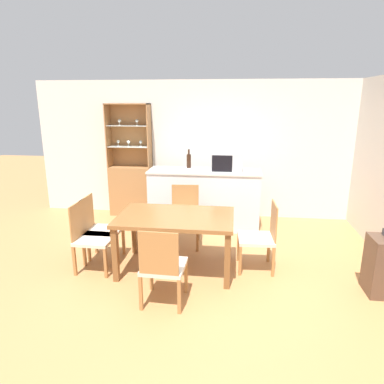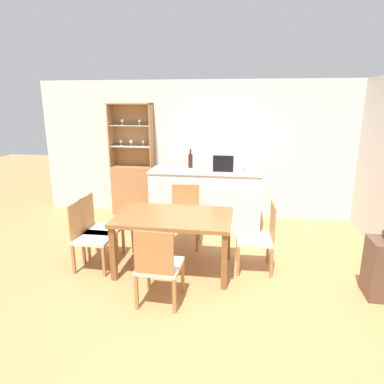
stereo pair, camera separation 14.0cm
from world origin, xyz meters
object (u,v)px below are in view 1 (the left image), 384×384
at_px(dining_table, 176,222).
at_px(dining_chair_side_right_far, 260,237).
at_px(dining_chair_side_left_near, 92,237).
at_px(dining_chair_head_far, 185,216).
at_px(dining_chair_side_left_far, 100,229).
at_px(dining_chair_head_near, 163,266).
at_px(wine_bottle, 189,160).
at_px(display_cabinet, 131,183).
at_px(microwave, 227,162).

xyz_separation_m(dining_table, dining_chair_side_right_far, (1.10, 0.14, -0.21)).
distance_m(dining_chair_side_left_near, dining_chair_head_far, 1.46).
bearing_deg(dining_chair_side_left_far, dining_chair_head_near, 47.97).
bearing_deg(dining_chair_side_left_far, wine_bottle, 147.93).
distance_m(dining_chair_head_far, wine_bottle, 1.22).
relative_size(display_cabinet, wine_bottle, 6.43).
distance_m(dining_chair_head_near, dining_chair_side_left_far, 1.46).
height_order(dining_chair_side_right_far, dining_chair_side_left_near, same).
height_order(dining_chair_side_left_far, microwave, microwave).
xyz_separation_m(display_cabinet, dining_chair_side_left_far, (0.15, -2.01, -0.18)).
height_order(dining_chair_side_left_near, microwave, microwave).
relative_size(dining_chair_side_right_far, microwave, 1.75).
relative_size(dining_chair_side_left_near, microwave, 1.75).
distance_m(dining_chair_head_near, dining_chair_side_left_near, 1.29).
relative_size(dining_table, dining_chair_side_left_far, 1.63).
bearing_deg(dining_table, wine_bottle, 92.19).
height_order(dining_chair_head_far, microwave, microwave).
distance_m(dining_chair_side_left_far, microwave, 2.38).
xyz_separation_m(display_cabinet, dining_chair_head_far, (1.24, -1.33, -0.18)).
height_order(dining_chair_side_right_far, dining_chair_head_far, same).
bearing_deg(dining_chair_side_right_far, display_cabinet, 46.62).
relative_size(dining_chair_head_near, wine_bottle, 2.77).
bearing_deg(display_cabinet, wine_bottle, -15.59).
relative_size(dining_chair_side_right_far, dining_chair_side_left_near, 1.00).
bearing_deg(dining_chair_head_far, display_cabinet, -51.22).
relative_size(dining_chair_head_far, wine_bottle, 2.77).
relative_size(dining_table, wine_bottle, 4.51).
height_order(display_cabinet, dining_chair_side_right_far, display_cabinet).
distance_m(display_cabinet, dining_chair_side_left_far, 2.03).
distance_m(microwave, wine_bottle, 0.70).
distance_m(dining_table, dining_chair_head_near, 0.85).
relative_size(dining_table, microwave, 2.86).
relative_size(display_cabinet, dining_chair_side_right_far, 2.32).
distance_m(display_cabinet, dining_chair_side_left_near, 2.31).
bearing_deg(display_cabinet, dining_chair_head_near, -67.27).
distance_m(display_cabinet, dining_chair_side_right_far, 3.09).
distance_m(dining_chair_head_near, wine_bottle, 2.74).
xyz_separation_m(dining_table, dining_chair_head_near, (-0.00, -0.82, -0.21)).
relative_size(display_cabinet, dining_chair_side_left_far, 2.32).
distance_m(display_cabinet, wine_bottle, 1.33).
height_order(dining_table, dining_chair_side_right_far, dining_chair_side_right_far).
distance_m(display_cabinet, dining_table, 2.49).
relative_size(dining_table, dining_chair_side_left_near, 1.63).
xyz_separation_m(dining_chair_side_left_far, wine_bottle, (1.03, 1.68, 0.70)).
relative_size(dining_chair_head_far, dining_chair_side_left_far, 1.00).
relative_size(dining_chair_side_left_near, wine_bottle, 2.77).
relative_size(dining_chair_side_right_far, wine_bottle, 2.77).
distance_m(dining_chair_side_right_far, microwave, 1.73).
distance_m(dining_table, microwave, 1.82).
xyz_separation_m(dining_chair_side_left_near, wine_bottle, (1.03, 1.96, 0.70)).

